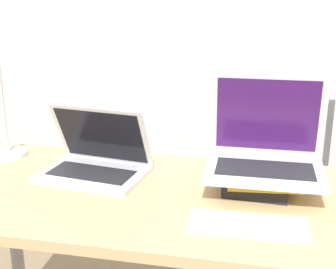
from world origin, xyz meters
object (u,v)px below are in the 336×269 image
(laptop_on_books, at_px, (265,151))
(desk_lamp, at_px, (6,27))
(book_stack, at_px, (260,178))
(mini_fridge, at_px, (286,146))
(laptop_left, at_px, (96,161))
(wireless_keyboard, at_px, (249,225))

(laptop_on_books, distance_m, desk_lamp, 0.89)
(book_stack, xyz_separation_m, mini_fridge, (0.13, 1.05, -0.25))
(laptop_left, xyz_separation_m, mini_fridge, (0.64, 1.05, -0.26))
(desk_lamp, bearing_deg, laptop_on_books, -3.56)
(wireless_keyboard, xyz_separation_m, desk_lamp, (-0.79, 0.31, 0.45))
(laptop_left, xyz_separation_m, laptop_on_books, (0.52, 0.01, 0.07))
(book_stack, distance_m, wireless_keyboard, 0.25)
(wireless_keyboard, height_order, mini_fridge, mini_fridge)
(book_stack, distance_m, laptop_on_books, 0.08)
(laptop_left, xyz_separation_m, wireless_keyboard, (0.49, -0.25, -0.04))
(laptop_on_books, xyz_separation_m, wireless_keyboard, (-0.03, -0.26, -0.11))
(desk_lamp, bearing_deg, laptop_left, -11.16)
(book_stack, height_order, laptop_on_books, laptop_on_books)
(desk_lamp, bearing_deg, mini_fridge, 46.43)
(wireless_keyboard, bearing_deg, book_stack, 85.27)
(laptop_left, xyz_separation_m, book_stack, (0.51, -0.00, -0.01))
(wireless_keyboard, height_order, desk_lamp, desk_lamp)
(wireless_keyboard, bearing_deg, laptop_left, 152.96)
(desk_lamp, distance_m, mini_fridge, 1.52)
(laptop_left, distance_m, desk_lamp, 0.51)
(laptop_on_books, height_order, wireless_keyboard, laptop_on_books)
(laptop_left, height_order, mini_fridge, mini_fridge)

